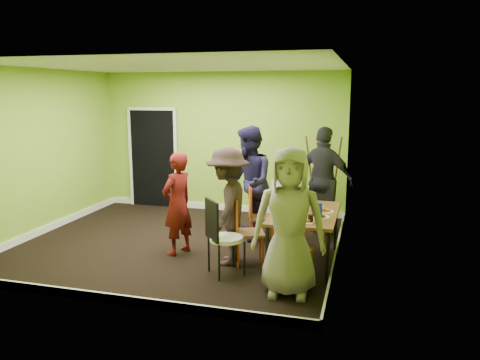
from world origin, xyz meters
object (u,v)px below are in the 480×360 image
object	(u,v)px
chair_left_far	(257,212)
person_left_far	(249,183)
person_standing	(178,204)
person_back_end	(324,180)
person_front_end	(289,222)
chair_front_end	(292,245)
person_left_near	(228,206)
dining_table	(305,216)
chair_back_end	(322,196)
blue_bottle	(320,211)
chair_bentwood	(221,233)
chair_left_near	(244,227)
thermos	(307,203)
easel	(323,181)
orange_bottle	(306,206)

from	to	relation	value
chair_left_far	person_left_far	world-z (taller)	person_left_far
person_standing	person_left_far	distance (m)	1.33
person_standing	person_back_end	size ratio (longest dim) A/B	0.84
person_standing	person_front_end	size ratio (longest dim) A/B	0.86
chair_left_far	chair_front_end	size ratio (longest dim) A/B	0.95
person_front_end	person_left_near	bearing A→B (deg)	136.79
dining_table	person_standing	size ratio (longest dim) A/B	0.97
chair_back_end	blue_bottle	bearing A→B (deg)	108.57
chair_left_far	chair_front_end	world-z (taller)	chair_front_end
chair_bentwood	blue_bottle	bearing A→B (deg)	67.82
chair_left_near	thermos	distance (m)	0.96
easel	person_back_end	bearing A→B (deg)	-82.56
blue_bottle	person_left_near	xyz separation A→B (m)	(-1.28, 0.02, -0.03)
chair_bentwood	thermos	distance (m)	1.34
dining_table	chair_left_far	xyz separation A→B (m)	(-0.85, 0.67, -0.17)
chair_left_far	dining_table	bearing A→B (deg)	33.47
chair_left_near	person_standing	size ratio (longest dim) A/B	0.62
chair_front_end	person_standing	distance (m)	2.01
chair_front_end	chair_bentwood	xyz separation A→B (m)	(-0.97, 0.15, 0.03)
person_back_end	chair_left_far	bearing A→B (deg)	62.78
person_standing	chair_front_end	bearing A→B (deg)	88.95
blue_bottle	chair_left_near	bearing A→B (deg)	176.56
dining_table	chair_left_far	world-z (taller)	chair_left_far
orange_bottle	person_front_end	world-z (taller)	person_front_end
chair_back_end	thermos	size ratio (longest dim) A/B	4.29
orange_bottle	chair_bentwood	bearing A→B (deg)	-135.64
chair_left_far	thermos	distance (m)	1.11
chair_left_near	thermos	world-z (taller)	thermos
chair_back_end	orange_bottle	distance (m)	1.18
dining_table	orange_bottle	bearing A→B (deg)	94.00
dining_table	chair_front_end	bearing A→B (deg)	-92.51
chair_back_end	chair_front_end	size ratio (longest dim) A/B	0.99
person_standing	person_left_far	xyz separation A→B (m)	(0.83, 1.02, 0.16)
chair_left_far	person_standing	distance (m)	1.31
person_left_far	person_standing	bearing A→B (deg)	-63.10
chair_front_end	orange_bottle	world-z (taller)	chair_front_end
chair_back_end	person_back_end	world-z (taller)	person_back_end
chair_left_near	person_standing	xyz separation A→B (m)	(-1.06, 0.14, 0.23)
chair_left_near	person_front_end	distance (m)	1.20
easel	person_standing	distance (m)	2.87
chair_bentwood	easel	xyz separation A→B (m)	(1.06, 2.74, 0.24)
chair_back_end	chair_left_far	bearing A→B (deg)	51.66
chair_bentwood	person_left_far	bearing A→B (deg)	140.75
easel	blue_bottle	distance (m)	2.33
person_left_near	person_back_end	xyz separation A→B (m)	(1.16, 1.85, 0.09)
chair_left_near	chair_front_end	world-z (taller)	chair_front_end
chair_left_far	person_back_end	distance (m)	1.37
person_standing	orange_bottle	bearing A→B (deg)	122.08
person_back_end	person_front_end	distance (m)	2.65
chair_left_near	person_back_end	distance (m)	2.07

